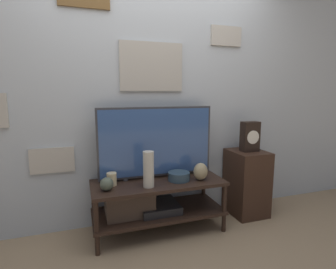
{
  "coord_description": "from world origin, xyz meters",
  "views": [
    {
      "loc": [
        -0.65,
        -1.94,
        1.29
      ],
      "look_at": [
        0.1,
        0.29,
        0.91
      ],
      "focal_mm": 28.0,
      "sensor_mm": 36.0,
      "label": 1
    }
  ],
  "objects_px": {
    "candle_jar": "(112,179)",
    "mantel_clock": "(250,136)",
    "vase_round_glass": "(107,184)",
    "television": "(156,142)",
    "vase_urn_stoneware": "(201,171)",
    "vase_wide_bowl": "(179,176)",
    "vase_tall_ceramic": "(149,169)"
  },
  "relations": [
    {
      "from": "vase_urn_stoneware",
      "to": "mantel_clock",
      "type": "bearing_deg",
      "value": 11.53
    },
    {
      "from": "candle_jar",
      "to": "mantel_clock",
      "type": "bearing_deg",
      "value": 0.39
    },
    {
      "from": "vase_round_glass",
      "to": "vase_urn_stoneware",
      "type": "height_order",
      "value": "vase_urn_stoneware"
    },
    {
      "from": "television",
      "to": "vase_tall_ceramic",
      "type": "xyz_separation_m",
      "value": [
        -0.14,
        -0.22,
        -0.19
      ]
    },
    {
      "from": "vase_urn_stoneware",
      "to": "vase_wide_bowl",
      "type": "bearing_deg",
      "value": 164.73
    },
    {
      "from": "vase_tall_ceramic",
      "to": "vase_round_glass",
      "type": "bearing_deg",
      "value": 176.11
    },
    {
      "from": "vase_urn_stoneware",
      "to": "candle_jar",
      "type": "distance_m",
      "value": 0.81
    },
    {
      "from": "vase_round_glass",
      "to": "candle_jar",
      "type": "distance_m",
      "value": 0.13
    },
    {
      "from": "candle_jar",
      "to": "vase_tall_ceramic",
      "type": "bearing_deg",
      "value": -25.13
    },
    {
      "from": "television",
      "to": "candle_jar",
      "type": "xyz_separation_m",
      "value": [
        -0.44,
        -0.08,
        -0.29
      ]
    },
    {
      "from": "candle_jar",
      "to": "vase_round_glass",
      "type": "bearing_deg",
      "value": -115.14
    },
    {
      "from": "vase_tall_ceramic",
      "to": "candle_jar",
      "type": "bearing_deg",
      "value": 154.87
    },
    {
      "from": "vase_wide_bowl",
      "to": "vase_urn_stoneware",
      "type": "relative_size",
      "value": 1.24
    },
    {
      "from": "television",
      "to": "vase_urn_stoneware",
      "type": "bearing_deg",
      "value": -28.58
    },
    {
      "from": "vase_round_glass",
      "to": "mantel_clock",
      "type": "relative_size",
      "value": 0.36
    },
    {
      "from": "vase_wide_bowl",
      "to": "vase_tall_ceramic",
      "type": "bearing_deg",
      "value": -165.99
    },
    {
      "from": "vase_round_glass",
      "to": "vase_urn_stoneware",
      "type": "bearing_deg",
      "value": -0.03
    },
    {
      "from": "vase_wide_bowl",
      "to": "vase_round_glass",
      "type": "bearing_deg",
      "value": -175.42
    },
    {
      "from": "vase_urn_stoneware",
      "to": "mantel_clock",
      "type": "xyz_separation_m",
      "value": [
        0.62,
        0.13,
        0.28
      ]
    },
    {
      "from": "television",
      "to": "vase_urn_stoneware",
      "type": "distance_m",
      "value": 0.5
    },
    {
      "from": "vase_tall_ceramic",
      "to": "vase_wide_bowl",
      "type": "relative_size",
      "value": 1.56
    },
    {
      "from": "mantel_clock",
      "to": "vase_urn_stoneware",
      "type": "bearing_deg",
      "value": -168.47
    },
    {
      "from": "television",
      "to": "vase_wide_bowl",
      "type": "height_order",
      "value": "television"
    },
    {
      "from": "television",
      "to": "vase_round_glass",
      "type": "bearing_deg",
      "value": -157.82
    },
    {
      "from": "vase_wide_bowl",
      "to": "vase_urn_stoneware",
      "type": "xyz_separation_m",
      "value": [
        0.2,
        -0.05,
        0.04
      ]
    },
    {
      "from": "television",
      "to": "vase_wide_bowl",
      "type": "xyz_separation_m",
      "value": [
        0.17,
        -0.15,
        -0.31
      ]
    },
    {
      "from": "vase_urn_stoneware",
      "to": "mantel_clock",
      "type": "distance_m",
      "value": 0.69
    },
    {
      "from": "vase_wide_bowl",
      "to": "vase_round_glass",
      "type": "relative_size",
      "value": 1.79
    },
    {
      "from": "television",
      "to": "mantel_clock",
      "type": "xyz_separation_m",
      "value": [
        0.99,
        -0.07,
        0.01
      ]
    },
    {
      "from": "candle_jar",
      "to": "mantel_clock",
      "type": "relative_size",
      "value": 0.37
    },
    {
      "from": "candle_jar",
      "to": "vase_urn_stoneware",
      "type": "bearing_deg",
      "value": -8.25
    },
    {
      "from": "vase_wide_bowl",
      "to": "vase_round_glass",
      "type": "xyz_separation_m",
      "value": [
        -0.66,
        -0.05,
        0.02
      ]
    }
  ]
}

